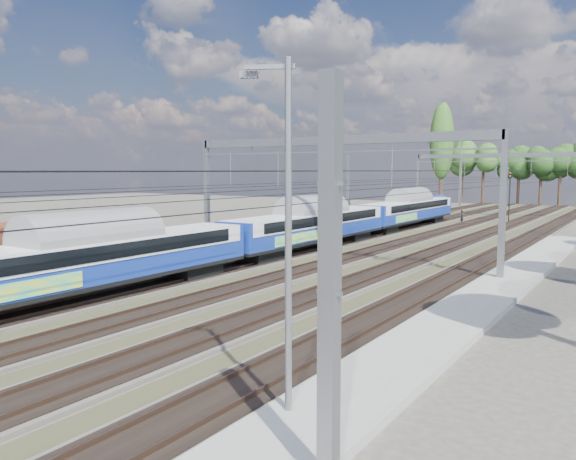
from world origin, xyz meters
The scene contains 9 objects.
track_bed centered at (0.00, 45.00, 0.10)m, with size 21.00×130.00×0.34m.
platform centered at (12.00, 20.00, 0.15)m, with size 3.00×70.00×0.30m, color gray.
catenary centered at (0.33, 52.69, 6.40)m, with size 25.65×130.00×9.00m.
tree_belt centered at (6.28, 93.49, 8.26)m, with size 40.40×97.90×12.12m.
poplar centered at (-14.50, 98.00, 11.89)m, with size 4.40×4.40×19.04m.
emu_train centered at (-4.50, 34.54, 2.64)m, with size 3.07×64.95×4.49m.
worker centered at (-1.15, 65.86, 0.85)m, with size 0.62×0.41×1.70m, color black.
signal_near centered at (3.68, 69.19, 4.10)m, with size 0.40×0.37×6.48m.
lamp_post centered at (11.09, 7.53, 5.15)m, with size 1.58×0.64×9.43m.
Camera 1 is at (19.03, -4.42, 6.63)m, focal length 35.00 mm.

